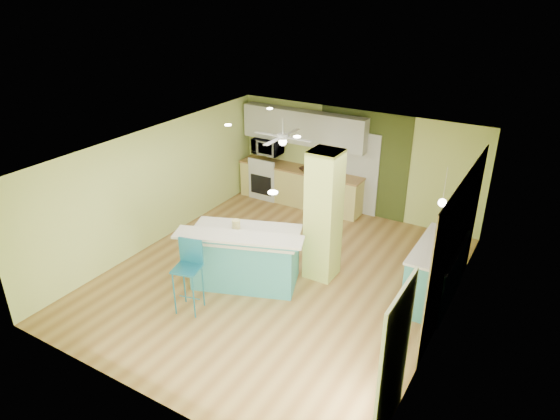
% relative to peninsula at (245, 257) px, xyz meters
% --- Properties ---
extents(floor, '(6.00, 7.00, 0.01)m').
position_rel_peninsula_xyz_m(floor, '(0.44, 0.47, -0.56)').
color(floor, olive).
rests_on(floor, ground).
extents(ceiling, '(6.00, 7.00, 0.01)m').
position_rel_peninsula_xyz_m(ceiling, '(0.44, 0.47, 1.95)').
color(ceiling, white).
rests_on(ceiling, wall_back).
extents(wall_back, '(6.00, 0.01, 2.50)m').
position_rel_peninsula_xyz_m(wall_back, '(0.44, 3.98, 0.70)').
color(wall_back, '#D6E87C').
rests_on(wall_back, floor).
extents(wall_front, '(6.00, 0.01, 2.50)m').
position_rel_peninsula_xyz_m(wall_front, '(0.44, -3.03, 0.70)').
color(wall_front, '#D6E87C').
rests_on(wall_front, floor).
extents(wall_left, '(0.01, 7.00, 2.50)m').
position_rel_peninsula_xyz_m(wall_left, '(-2.56, 0.47, 0.70)').
color(wall_left, '#D6E87C').
rests_on(wall_left, floor).
extents(wall_right, '(0.01, 7.00, 2.50)m').
position_rel_peninsula_xyz_m(wall_right, '(3.45, 0.47, 0.70)').
color(wall_right, '#D6E87C').
rests_on(wall_right, floor).
extents(wood_panel, '(0.02, 3.40, 2.50)m').
position_rel_peninsula_xyz_m(wood_panel, '(3.43, 1.07, 0.70)').
color(wood_panel, olive).
rests_on(wood_panel, floor).
extents(olive_accent, '(2.20, 0.02, 2.50)m').
position_rel_peninsula_xyz_m(olive_accent, '(0.64, 3.96, 0.70)').
color(olive_accent, '#424F1F').
rests_on(olive_accent, floor).
extents(interior_door, '(0.82, 0.05, 2.00)m').
position_rel_peninsula_xyz_m(interior_door, '(0.64, 3.93, 0.45)').
color(interior_door, silver).
rests_on(interior_door, floor).
extents(french_door, '(0.04, 1.08, 2.10)m').
position_rel_peninsula_xyz_m(french_door, '(3.41, -1.83, 0.50)').
color(french_door, silver).
rests_on(french_door, floor).
extents(column, '(0.55, 0.55, 2.50)m').
position_rel_peninsula_xyz_m(column, '(1.09, 0.97, 0.70)').
color(column, '#C3D161').
rests_on(column, floor).
extents(kitchen_run, '(3.25, 0.63, 0.94)m').
position_rel_peninsula_xyz_m(kitchen_run, '(-0.86, 3.67, -0.08)').
color(kitchen_run, '#E4D477').
rests_on(kitchen_run, floor).
extents(stove, '(0.76, 0.66, 1.08)m').
position_rel_peninsula_xyz_m(stove, '(-1.81, 3.66, -0.10)').
color(stove, silver).
rests_on(stove, floor).
extents(upper_cabinets, '(3.20, 0.34, 0.80)m').
position_rel_peninsula_xyz_m(upper_cabinets, '(-0.86, 3.79, 1.40)').
color(upper_cabinets, silver).
rests_on(upper_cabinets, wall_back).
extents(microwave, '(0.70, 0.48, 0.39)m').
position_rel_peninsula_xyz_m(microwave, '(-1.81, 3.67, 0.80)').
color(microwave, silver).
rests_on(microwave, wall_back).
extents(ceiling_fan, '(1.41, 1.41, 0.61)m').
position_rel_peninsula_xyz_m(ceiling_fan, '(-0.66, 2.47, 1.52)').
color(ceiling_fan, white).
rests_on(ceiling_fan, ceiling).
extents(pendant_lamp, '(0.14, 0.14, 0.69)m').
position_rel_peninsula_xyz_m(pendant_lamp, '(3.09, 1.22, 1.33)').
color(pendant_lamp, white).
rests_on(pendant_lamp, ceiling).
extents(wall_decor, '(0.03, 0.90, 0.70)m').
position_rel_peninsula_xyz_m(wall_decor, '(3.41, 1.27, 1.00)').
color(wall_decor, brown).
rests_on(wall_decor, wood_panel).
extents(peninsula, '(2.39, 1.85, 1.20)m').
position_rel_peninsula_xyz_m(peninsula, '(0.00, 0.00, 0.00)').
color(peninsula, teal).
rests_on(peninsula, floor).
extents(bar_stool, '(0.51, 0.51, 1.29)m').
position_rel_peninsula_xyz_m(bar_stool, '(-0.36, -1.11, 0.31)').
color(bar_stool, teal).
rests_on(bar_stool, floor).
extents(side_counter, '(0.71, 1.67, 1.08)m').
position_rel_peninsula_xyz_m(side_counter, '(3.14, 1.25, -0.01)').
color(side_counter, teal).
rests_on(side_counter, floor).
extents(fruit_bowl, '(0.35, 0.35, 0.07)m').
position_rel_peninsula_xyz_m(fruit_bowl, '(-0.69, 3.61, 0.42)').
color(fruit_bowl, '#352016').
rests_on(fruit_bowl, kitchen_run).
extents(canister, '(0.15, 0.15, 0.17)m').
position_rel_peninsula_xyz_m(canister, '(-0.23, 0.08, 0.57)').
color(canister, yellow).
rests_on(canister, peninsula).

